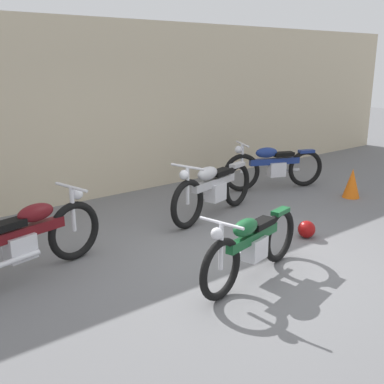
# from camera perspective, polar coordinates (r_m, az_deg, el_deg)

# --- Properties ---
(ground_plane) EXTENTS (40.00, 40.00, 0.00)m
(ground_plane) POSITION_cam_1_polar(r_m,az_deg,el_deg) (6.18, 5.84, -8.11)
(ground_plane) COLOR slate
(building_wall) EXTENTS (18.00, 0.30, 3.22)m
(building_wall) POSITION_cam_1_polar(r_m,az_deg,el_deg) (8.82, -11.72, 9.71)
(building_wall) COLOR beige
(building_wall) RESTS_ON ground_plane
(helmet) EXTENTS (0.25, 0.25, 0.25)m
(helmet) POSITION_cam_1_polar(r_m,az_deg,el_deg) (7.01, 13.81, -4.44)
(helmet) COLOR maroon
(helmet) RESTS_ON ground_plane
(traffic_cone) EXTENTS (0.32, 0.32, 0.55)m
(traffic_cone) POSITION_cam_1_polar(r_m,az_deg,el_deg) (9.24, 18.95, 1.02)
(traffic_cone) COLOR orange
(traffic_cone) RESTS_ON ground_plane
(motorcycle_silver) EXTENTS (2.15, 0.79, 0.98)m
(motorcycle_silver) POSITION_cam_1_polar(r_m,az_deg,el_deg) (7.62, 2.61, 0.40)
(motorcycle_silver) COLOR black
(motorcycle_silver) RESTS_ON ground_plane
(motorcycle_maroon) EXTENTS (2.17, 0.74, 0.99)m
(motorcycle_maroon) POSITION_cam_1_polar(r_m,az_deg,el_deg) (5.80, -19.72, -5.54)
(motorcycle_maroon) COLOR black
(motorcycle_maroon) RESTS_ON ground_plane
(motorcycle_blue) EXTENTS (2.01, 1.01, 0.96)m
(motorcycle_blue) POSITION_cam_1_polar(r_m,az_deg,el_deg) (9.45, 9.92, 3.13)
(motorcycle_blue) COLOR black
(motorcycle_blue) RESTS_ON ground_plane
(motorcycle_green) EXTENTS (1.95, 0.67, 0.89)m
(motorcycle_green) POSITION_cam_1_polar(r_m,az_deg,el_deg) (5.50, 7.32, -6.42)
(motorcycle_green) COLOR black
(motorcycle_green) RESTS_ON ground_plane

